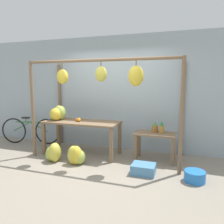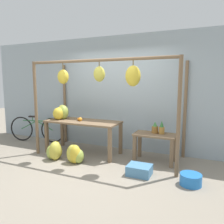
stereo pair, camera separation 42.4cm
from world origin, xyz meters
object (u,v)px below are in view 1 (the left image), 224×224
object	(u,v)px
pineapple_cluster	(158,127)
blue_bucket	(195,176)
banana_pile_on_table	(58,113)
banana_pile_ground_right	(76,156)
orange_pile	(78,120)
banana_pile_ground_left	(55,153)
fruit_crate_white	(143,169)
parked_bicycle	(30,131)

from	to	relation	value
pineapple_cluster	blue_bucket	size ratio (longest dim) A/B	0.80
banana_pile_on_table	banana_pile_ground_right	xyz separation A→B (m)	(0.81, -0.63, -0.75)
banana_pile_on_table	blue_bucket	bearing A→B (deg)	-12.78
orange_pile	banana_pile_ground_left	bearing A→B (deg)	-119.05
pineapple_cluster	banana_pile_ground_right	size ratio (longest dim) A/B	0.67
banana_pile_on_table	fruit_crate_white	world-z (taller)	banana_pile_on_table
fruit_crate_white	blue_bucket	distance (m)	0.89
banana_pile_on_table	orange_pile	size ratio (longest dim) A/B	3.69
banana_pile_ground_right	parked_bicycle	xyz separation A→B (m)	(-1.90, 0.96, 0.18)
orange_pile	parked_bicycle	world-z (taller)	orange_pile
banana_pile_ground_left	fruit_crate_white	distance (m)	1.94
fruit_crate_white	parked_bicycle	size ratio (longest dim) A/B	0.26
fruit_crate_white	blue_bucket	xyz separation A→B (m)	(0.89, -0.04, 0.00)
parked_bicycle	banana_pile_ground_right	bearing A→B (deg)	-26.70
banana_pile_ground_right	pineapple_cluster	bearing A→B (deg)	27.61
orange_pile	parked_bicycle	size ratio (longest dim) A/B	0.09
blue_bucket	banana_pile_on_table	bearing A→B (deg)	167.22
banana_pile_ground_right	fruit_crate_white	bearing A→B (deg)	-1.18
blue_bucket	banana_pile_ground_left	bearing A→B (deg)	178.02
banana_pile_on_table	banana_pile_ground_right	bearing A→B (deg)	-38.02
banana_pile_on_table	pineapple_cluster	xyz separation A→B (m)	(2.35, 0.17, -0.22)
banana_pile_ground_right	orange_pile	bearing A→B (deg)	112.07
pineapple_cluster	banana_pile_on_table	bearing A→B (deg)	-175.80
banana_pile_ground_left	fruit_crate_white	size ratio (longest dim) A/B	0.96
banana_pile_ground_right	blue_bucket	bearing A→B (deg)	-1.71
banana_pile_on_table	parked_bicycle	xyz separation A→B (m)	(-1.09, 0.32, -0.57)
pineapple_cluster	blue_bucket	world-z (taller)	pineapple_cluster
banana_pile_ground_left	banana_pile_ground_right	size ratio (longest dim) A/B	0.97
banana_pile_on_table	banana_pile_ground_left	xyz separation A→B (m)	(0.27, -0.60, -0.76)
fruit_crate_white	banana_pile_ground_left	bearing A→B (deg)	178.27
banana_pile_ground_left	parked_bicycle	bearing A→B (deg)	145.76
banana_pile_ground_right	banana_pile_on_table	bearing A→B (deg)	141.98
orange_pile	blue_bucket	size ratio (longest dim) A/B	0.40
pineapple_cluster	blue_bucket	bearing A→B (deg)	-49.73
pineapple_cluster	banana_pile_ground_left	world-z (taller)	pineapple_cluster
banana_pile_ground_left	pineapple_cluster	bearing A→B (deg)	20.47
fruit_crate_white	orange_pile	bearing A→B (deg)	159.58
banana_pile_on_table	banana_pile_ground_right	distance (m)	1.28
pineapple_cluster	banana_pile_ground_right	bearing A→B (deg)	-152.39
banana_pile_on_table	banana_pile_ground_left	size ratio (longest dim) A/B	1.26
orange_pile	pineapple_cluster	xyz separation A→B (m)	(1.78, 0.23, -0.10)
banana_pile_on_table	banana_pile_ground_right	size ratio (longest dim) A/B	1.23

